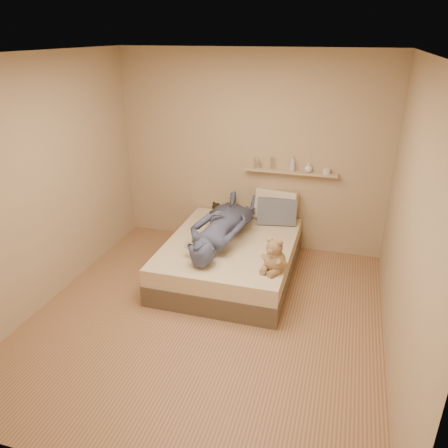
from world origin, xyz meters
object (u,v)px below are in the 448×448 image
(bed, at_px, (230,258))
(dark_plush, at_px, (216,212))
(pillow_grey, at_px, (277,211))
(pillow_cream, at_px, (276,205))
(teddy_bear, at_px, (274,257))
(game_console, at_px, (191,247))
(person, at_px, (223,224))
(wall_shelf, at_px, (291,172))

(bed, relative_size, dark_plush, 7.62)
(pillow_grey, bearing_deg, bed, -121.95)
(dark_plush, height_order, pillow_cream, pillow_cream)
(teddy_bear, xyz_separation_m, pillow_cream, (-0.23, 1.37, 0.04))
(game_console, xyz_separation_m, dark_plush, (-0.05, 1.11, -0.03))
(person, bearing_deg, game_console, 73.42)
(pillow_cream, xyz_separation_m, pillow_grey, (0.03, -0.14, -0.03))
(pillow_cream, bearing_deg, game_console, -117.67)
(teddy_bear, distance_m, person, 0.94)
(bed, xyz_separation_m, person, (-0.11, 0.04, 0.43))
(teddy_bear, bearing_deg, game_console, 178.29)
(bed, height_order, wall_shelf, wall_shelf)
(person, distance_m, wall_shelf, 1.18)
(wall_shelf, bearing_deg, person, -127.24)
(pillow_grey, distance_m, person, 0.84)
(teddy_bear, xyz_separation_m, pillow_grey, (-0.19, 1.23, 0.01))
(person, relative_size, wall_shelf, 1.40)
(dark_plush, bearing_deg, pillow_cream, 17.17)
(pillow_grey, bearing_deg, teddy_bear, -81.12)
(dark_plush, bearing_deg, game_console, -87.20)
(dark_plush, xyz_separation_m, pillow_grey, (0.79, 0.09, 0.06))
(wall_shelf, bearing_deg, dark_plush, -161.01)
(game_console, xyz_separation_m, pillow_grey, (0.74, 1.21, 0.03))
(game_console, bearing_deg, teddy_bear, -1.71)
(game_console, bearing_deg, person, 70.35)
(dark_plush, height_order, pillow_grey, pillow_grey)
(bed, distance_m, person, 0.44)
(game_console, relative_size, person, 0.10)
(bed, xyz_separation_m, pillow_grey, (0.43, 0.69, 0.40))
(game_console, relative_size, dark_plush, 0.67)
(wall_shelf, bearing_deg, teddy_bear, -87.12)
(person, height_order, wall_shelf, wall_shelf)
(bed, distance_m, pillow_cream, 1.01)
(pillow_cream, distance_m, pillow_grey, 0.15)
(game_console, relative_size, pillow_cream, 0.30)
(game_console, bearing_deg, bed, 59.16)
(pillow_cream, distance_m, wall_shelf, 0.48)
(teddy_bear, distance_m, pillow_grey, 1.25)
(teddy_bear, xyz_separation_m, person, (-0.73, 0.59, 0.04))
(pillow_grey, bearing_deg, game_console, -121.48)
(dark_plush, relative_size, wall_shelf, 0.21)
(dark_plush, distance_m, person, 0.62)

